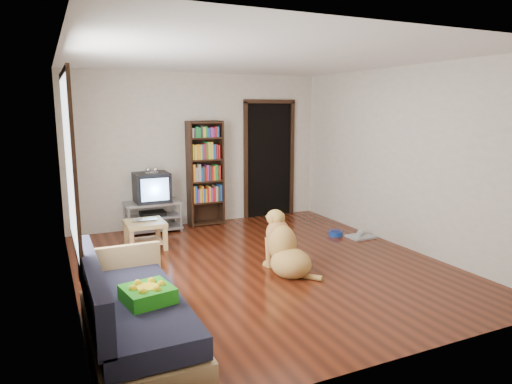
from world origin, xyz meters
name	(u,v)px	position (x,y,z in m)	size (l,w,h in m)	color
ground	(261,265)	(0.00, 0.00, 0.00)	(5.00, 5.00, 0.00)	#521E0E
ceiling	(261,58)	(0.00, 0.00, 2.60)	(5.00, 5.00, 0.00)	white
wall_back	(199,150)	(0.00, 2.50, 1.30)	(4.50, 4.50, 0.00)	beige
wall_front	(403,203)	(0.00, -2.50, 1.30)	(4.50, 4.50, 0.00)	beige
wall_left	(67,177)	(-2.25, 0.00, 1.30)	(5.00, 5.00, 0.00)	beige
wall_right	(401,158)	(2.25, 0.00, 1.30)	(5.00, 5.00, 0.00)	beige
green_cushion	(148,294)	(-1.75, -1.47, 0.48)	(0.38, 0.38, 0.13)	#219C1C
laptop	(145,221)	(-1.21, 1.35, 0.41)	(0.35, 0.22, 0.03)	silver
dog_bowl	(336,233)	(1.68, 0.75, 0.04)	(0.22, 0.22, 0.08)	navy
grey_rag	(361,237)	(1.98, 0.50, 0.01)	(0.40, 0.32, 0.03)	#ADADAD
window	(70,163)	(-2.23, -0.50, 1.50)	(0.03, 1.46, 1.70)	white
doorway	(269,157)	(1.35, 2.48, 1.12)	(1.03, 0.05, 2.19)	black
tv_stand	(153,215)	(-0.90, 2.25, 0.27)	(0.90, 0.45, 0.50)	#99999E
crt_tv	(151,187)	(-0.90, 2.27, 0.74)	(0.55, 0.52, 0.58)	black
bookshelf	(205,168)	(0.05, 2.34, 1.00)	(0.60, 0.30, 1.80)	black
sofa	(132,317)	(-1.87, -1.38, 0.26)	(0.80, 1.80, 0.80)	tan
coffee_table	(145,229)	(-1.21, 1.38, 0.28)	(0.55, 0.55, 0.40)	tan
dog	(285,250)	(0.16, -0.34, 0.29)	(0.54, 0.93, 0.79)	#B49445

